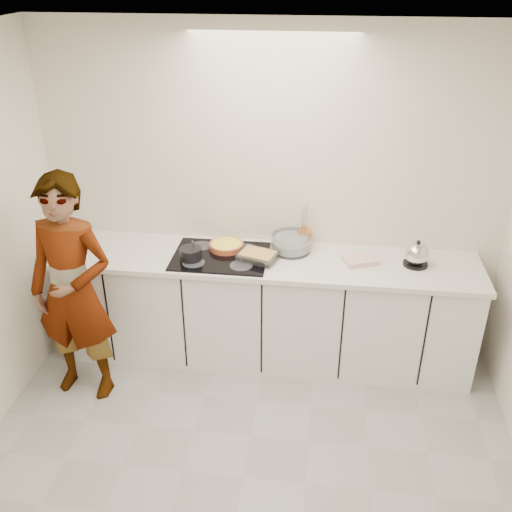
# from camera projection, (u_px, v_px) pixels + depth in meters

# --- Properties ---
(floor) EXTENTS (3.60, 3.20, 0.00)m
(floor) POSITION_uv_depth(u_px,v_px,m) (243.00, 477.00, 3.65)
(floor) COLOR #ABABAA
(floor) RESTS_ON ground
(ceiling) EXTENTS (3.60, 3.20, 0.00)m
(ceiling) POSITION_uv_depth(u_px,v_px,m) (237.00, 51.00, 2.43)
(ceiling) COLOR white
(ceiling) RESTS_ON wall_back
(wall_back) EXTENTS (3.60, 0.00, 2.60)m
(wall_back) POSITION_uv_depth(u_px,v_px,m) (271.00, 195.00, 4.44)
(wall_back) COLOR white
(wall_back) RESTS_ON ground
(base_cabinets) EXTENTS (3.20, 0.58, 0.87)m
(base_cabinets) POSITION_uv_depth(u_px,v_px,m) (266.00, 311.00, 4.56)
(base_cabinets) COLOR white
(base_cabinets) RESTS_ON floor
(countertop) EXTENTS (3.24, 0.64, 0.04)m
(countertop) POSITION_uv_depth(u_px,v_px,m) (266.00, 261.00, 4.35)
(countertop) COLOR white
(countertop) RESTS_ON base_cabinets
(hob) EXTENTS (0.72, 0.54, 0.01)m
(hob) POSITION_uv_depth(u_px,v_px,m) (221.00, 256.00, 4.36)
(hob) COLOR black
(hob) RESTS_ON countertop
(tart_dish) EXTENTS (0.29, 0.29, 0.04)m
(tart_dish) POSITION_uv_depth(u_px,v_px,m) (226.00, 245.00, 4.45)
(tart_dish) COLOR #B7532D
(tart_dish) RESTS_ON hob
(saucepan) EXTENTS (0.20, 0.20, 0.16)m
(saucepan) POSITION_uv_depth(u_px,v_px,m) (191.00, 254.00, 4.28)
(saucepan) COLOR black
(saucepan) RESTS_ON hob
(baking_dish) EXTENTS (0.33, 0.28, 0.05)m
(baking_dish) POSITION_uv_depth(u_px,v_px,m) (258.00, 255.00, 4.29)
(baking_dish) COLOR silver
(baking_dish) RESTS_ON hob
(mixing_bowl) EXTENTS (0.41, 0.41, 0.14)m
(mixing_bowl) POSITION_uv_depth(u_px,v_px,m) (291.00, 243.00, 4.42)
(mixing_bowl) COLOR silver
(mixing_bowl) RESTS_ON countertop
(tea_towel) EXTENTS (0.29, 0.25, 0.04)m
(tea_towel) POSITION_uv_depth(u_px,v_px,m) (360.00, 260.00, 4.28)
(tea_towel) COLOR white
(tea_towel) RESTS_ON countertop
(kettle) EXTENTS (0.18, 0.18, 0.21)m
(kettle) POSITION_uv_depth(u_px,v_px,m) (417.00, 255.00, 4.21)
(kettle) COLOR black
(kettle) RESTS_ON countertop
(utensil_crock) EXTENTS (0.15, 0.15, 0.14)m
(utensil_crock) POSITION_uv_depth(u_px,v_px,m) (304.00, 238.00, 4.49)
(utensil_crock) COLOR orange
(utensil_crock) RESTS_ON countertop
(cook) EXTENTS (0.67, 0.47, 1.73)m
(cook) POSITION_uv_depth(u_px,v_px,m) (73.00, 291.00, 4.01)
(cook) COLOR white
(cook) RESTS_ON floor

